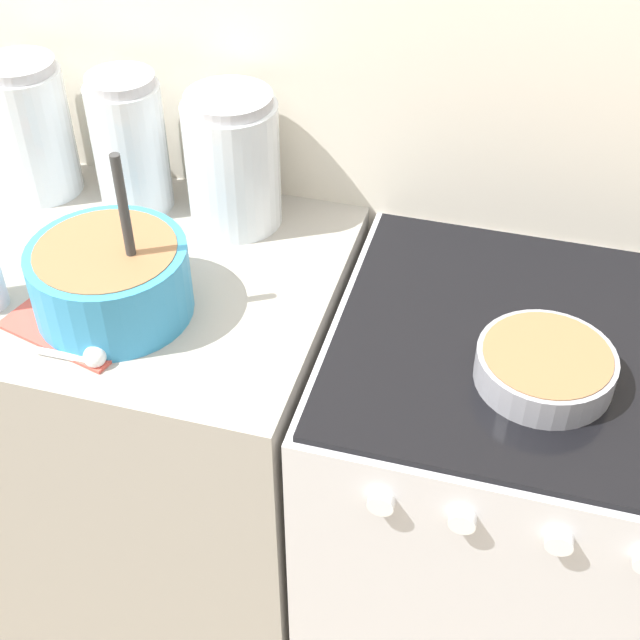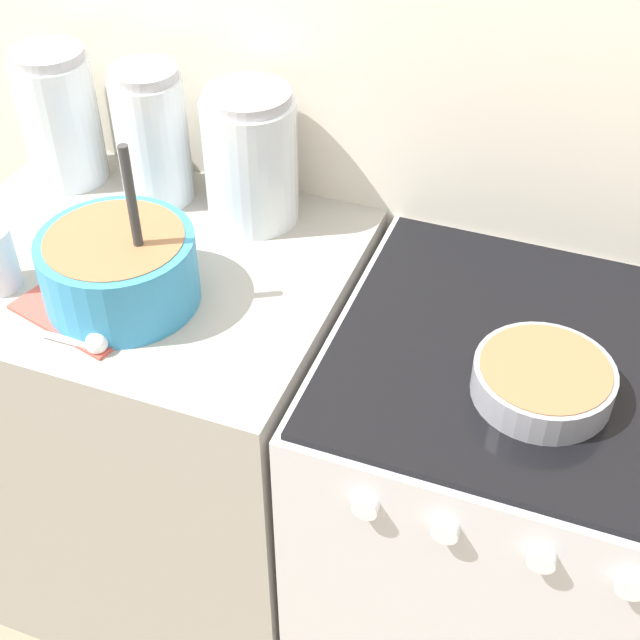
# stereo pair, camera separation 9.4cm
# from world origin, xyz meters

# --- Properties ---
(wall_back) EXTENTS (4.52, 0.05, 2.40)m
(wall_back) POSITION_xyz_m (0.00, 0.65, 1.20)
(wall_back) COLOR beige
(wall_back) RESTS_ON ground_plane
(countertop_cabinet) EXTENTS (0.76, 0.62, 0.93)m
(countertop_cabinet) POSITION_xyz_m (-0.38, 0.31, 0.47)
(countertop_cabinet) COLOR #9E998E
(countertop_cabinet) RESTS_ON ground_plane
(stove) EXTENTS (0.68, 0.64, 0.93)m
(stove) POSITION_xyz_m (0.35, 0.31, 0.47)
(stove) COLOR silver
(stove) RESTS_ON ground_plane
(mixing_bowl) EXTENTS (0.26, 0.26, 0.30)m
(mixing_bowl) POSITION_xyz_m (-0.34, 0.20, 1.01)
(mixing_bowl) COLOR #338CBF
(mixing_bowl) RESTS_ON countertop_cabinet
(baking_pan) EXTENTS (0.21, 0.21, 0.06)m
(baking_pan) POSITION_xyz_m (0.36, 0.23, 0.96)
(baking_pan) COLOR gray
(baking_pan) RESTS_ON stove
(storage_jar_left) EXTENTS (0.15, 0.15, 0.27)m
(storage_jar_left) POSITION_xyz_m (-0.64, 0.51, 1.05)
(storage_jar_left) COLOR silver
(storage_jar_left) RESTS_ON countertop_cabinet
(storage_jar_middle) EXTENTS (0.14, 0.14, 0.27)m
(storage_jar_middle) POSITION_xyz_m (-0.44, 0.51, 1.05)
(storage_jar_middle) COLOR silver
(storage_jar_middle) RESTS_ON countertop_cabinet
(storage_jar_right) EXTENTS (0.17, 0.17, 0.26)m
(storage_jar_right) POSITION_xyz_m (-0.23, 0.51, 1.04)
(storage_jar_right) COLOR silver
(storage_jar_right) RESTS_ON countertop_cabinet
(recipe_page) EXTENTS (0.27, 0.25, 0.01)m
(recipe_page) POSITION_xyz_m (-0.38, 0.18, 0.94)
(recipe_page) COLOR #CC4C3F
(recipe_page) RESTS_ON countertop_cabinet
(measuring_spoon) EXTENTS (0.12, 0.04, 0.04)m
(measuring_spoon) POSITION_xyz_m (-0.32, 0.07, 0.95)
(measuring_spoon) COLOR white
(measuring_spoon) RESTS_ON countertop_cabinet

